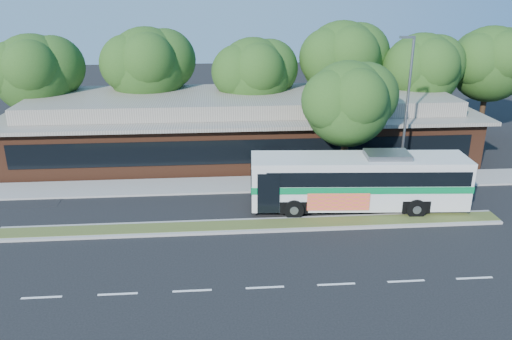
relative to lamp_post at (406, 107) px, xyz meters
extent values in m
plane|color=black|center=(-9.56, -6.00, -4.90)|extent=(120.00, 120.00, 0.00)
cube|color=#445423|center=(-9.56, -5.40, -4.83)|extent=(26.00, 1.10, 0.15)
cube|color=gray|center=(-9.56, 0.40, -4.84)|extent=(44.00, 2.60, 0.12)
cube|color=#4F2918|center=(-9.56, 7.00, -3.30)|extent=(32.00, 10.00, 3.20)
cube|color=slate|center=(-9.56, 7.00, -1.58)|extent=(33.20, 11.20, 0.24)
cube|color=slate|center=(-9.56, 7.00, -0.95)|extent=(30.00, 8.00, 1.00)
cube|color=black|center=(-9.56, 1.97, -3.20)|extent=(30.00, 0.06, 1.60)
cylinder|color=slate|center=(0.04, 0.00, -0.40)|extent=(0.16, 0.16, 9.00)
cube|color=slate|center=(-0.36, 0.00, 4.10)|extent=(0.90, 0.18, 0.14)
cylinder|color=black|center=(-24.56, 9.00, -2.91)|extent=(0.44, 0.44, 3.99)
sphere|color=#1D4115|center=(-24.56, 9.00, 0.83)|extent=(5.80, 5.80, 5.80)
sphere|color=#1D4115|center=(-23.26, 9.43, 1.29)|extent=(4.52, 4.52, 4.52)
cylinder|color=black|center=(-16.56, 10.00, -2.80)|extent=(0.44, 0.44, 4.20)
sphere|color=#1D4115|center=(-16.56, 10.00, 1.10)|extent=(6.00, 6.00, 6.00)
sphere|color=#1D4115|center=(-15.21, 10.45, 1.58)|extent=(4.68, 4.68, 4.68)
cylinder|color=black|center=(-8.56, 9.00, -3.01)|extent=(0.44, 0.44, 3.78)
sphere|color=#1D4115|center=(-8.56, 9.00, 0.56)|extent=(5.60, 5.60, 5.60)
sphere|color=#1D4115|center=(-7.30, 9.42, 1.00)|extent=(4.37, 4.37, 4.37)
cylinder|color=black|center=(-1.56, 10.00, -2.70)|extent=(0.44, 0.44, 4.41)
sphere|color=#1D4115|center=(-1.56, 10.00, 1.37)|extent=(6.20, 6.20, 6.20)
sphere|color=#1D4115|center=(-0.17, 10.46, 1.86)|extent=(4.84, 4.84, 4.84)
cylinder|color=black|center=(4.44, 9.00, -2.97)|extent=(0.44, 0.44, 3.86)
sphere|color=#1D4115|center=(4.44, 9.00, 0.70)|extent=(5.80, 5.80, 5.80)
sphere|color=#1D4115|center=(5.74, 9.43, 1.16)|extent=(4.52, 4.52, 4.52)
cylinder|color=black|center=(10.44, 10.00, -2.85)|extent=(0.44, 0.44, 4.12)
sphere|color=#1D4115|center=(10.44, 10.00, 1.01)|extent=(6.00, 6.00, 6.00)
sphere|color=#1D4115|center=(11.79, 10.45, 1.49)|extent=(4.68, 4.68, 4.68)
cube|color=silver|center=(-3.70, -3.60, -3.22)|extent=(11.88, 3.27, 2.70)
cube|color=black|center=(-3.41, -3.62, -2.68)|extent=(10.94, 3.25, 0.81)
cube|color=silver|center=(-3.70, -3.60, -1.99)|extent=(11.90, 3.29, 0.25)
cube|color=#057139|center=(-3.70, -3.60, -3.30)|extent=(11.94, 3.33, 0.37)
cube|color=black|center=(-9.58, -3.21, -2.90)|extent=(0.20, 2.19, 1.67)
cube|color=black|center=(2.17, -3.99, -2.58)|extent=(0.19, 2.04, 1.08)
cube|color=#F84F48|center=(-5.06, -4.79, -3.92)|extent=(3.32, 0.27, 0.98)
cube|color=slate|center=(-2.24, -3.70, -1.73)|extent=(2.45, 1.72, 0.29)
cylinder|color=black|center=(-7.40, -4.58, -4.37)|extent=(1.10, 0.42, 1.08)
cylinder|color=black|center=(-7.23, -2.13, -4.37)|extent=(1.10, 0.42, 1.08)
cylinder|color=black|center=(-0.86, -5.02, -4.37)|extent=(1.10, 0.42, 1.08)
cylinder|color=black|center=(-0.70, -2.57, -4.37)|extent=(1.10, 0.42, 1.08)
imported|color=#A6AAAD|center=(-18.56, 3.63, -4.17)|extent=(5.10, 2.15, 1.47)
cylinder|color=black|center=(-3.56, 0.20, -3.11)|extent=(0.44, 0.44, 3.58)
sphere|color=#1D4115|center=(-3.56, 0.20, 0.22)|extent=(5.14, 5.14, 5.14)
sphere|color=#1D4115|center=(-2.41, 0.59, 0.63)|extent=(4.01, 4.01, 4.01)
camera|label=1|loc=(-11.33, -28.60, 6.78)|focal=35.00mm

